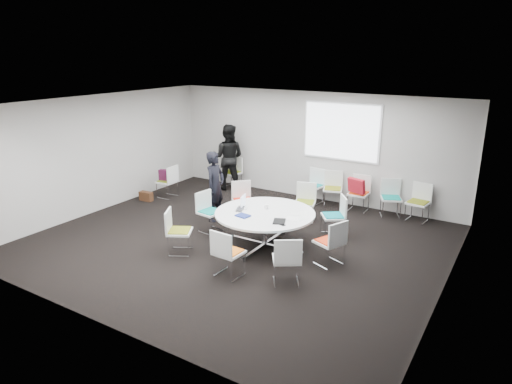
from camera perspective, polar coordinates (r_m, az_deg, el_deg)
The scene contains 31 objects.
room_shell at distance 8.98m, azimuth -1.91°, elevation 1.90°, with size 8.08×7.08×2.88m.
conference_table at distance 9.07m, azimuth 1.11°, elevation -3.85°, with size 1.98×1.98×0.73m.
projection_screen at distance 11.59m, azimuth 10.59°, elevation 7.40°, with size 1.90×0.03×1.35m, color white.
chair_ring_a at distance 8.52m, azimuth 9.16°, elevation -7.26°, with size 0.59×0.60×0.88m.
chair_ring_b at distance 9.80m, azimuth 9.65°, elevation -3.95°, with size 0.63×0.63×0.88m.
chair_ring_c at distance 10.55m, azimuth 6.10°, elevation -2.22°, with size 0.57×0.56×0.88m.
chair_ring_d at distance 10.62m, azimuth -1.61°, elevation -2.00°, with size 0.64×0.64×0.88m.
chair_ring_e at distance 9.96m, azimuth -5.74°, elevation -3.43°, with size 0.51×0.52×0.88m.
chair_ring_f at distance 9.01m, azimuth -9.56°, elevation -5.89°, with size 0.62×0.62×0.88m.
chair_ring_g at distance 8.02m, azimuth -3.45°, elevation -8.68°, with size 0.49×0.48×0.88m.
chair_ring_h at distance 7.78m, azimuth 3.83°, elevation -9.53°, with size 0.63×0.63×0.88m.
chair_back_a at distance 11.87m, azimuth 7.12°, elevation -0.04°, with size 0.52×0.51×0.88m.
chair_back_b at distance 11.68m, azimuth 9.53°, elevation -0.44°, with size 0.58×0.57×0.88m.
chair_back_c at distance 11.44m, azimuth 12.68°, elevation -1.00°, with size 0.47×0.45×0.88m.
chair_back_d at distance 11.27m, azimuth 16.45°, elevation -1.58°, with size 0.60×0.60×0.88m.
chair_back_e at distance 11.14m, azimuth 19.53°, elevation -2.09°, with size 0.52×0.51×0.88m.
chair_spare_left at distance 12.42m, azimuth -10.98°, elevation 0.55°, with size 0.47×0.49×0.88m.
chair_person_back at distance 13.10m, azimuth -3.01°, elevation 1.74°, with size 0.55×0.54×0.88m.
person_main at distance 10.47m, azimuth -5.12°, elevation 0.71°, with size 0.59×0.39×1.62m, color black.
person_back at distance 12.81m, azimuth -3.49°, elevation 4.36°, with size 0.90×0.70×1.85m, color black.
laptop at distance 9.15m, azimuth -1.71°, elevation -2.13°, with size 0.32×0.21×0.03m, color #333338.
laptop_lid at distance 9.27m, azimuth -1.62°, elevation -1.09°, with size 0.30×0.02×0.22m, color silver.
notebook_black at distance 8.51m, azimuth 2.93°, elevation -3.68°, with size 0.22×0.30×0.02m, color black.
tablet_folio at distance 8.78m, azimuth -1.65°, elevation -2.97°, with size 0.26×0.20×0.03m, color navy.
papers_right at distance 8.96m, azimuth 5.45°, elevation -2.69°, with size 0.30×0.21×0.00m, color silver.
papers_front at distance 8.68m, azimuth 4.68°, elevation -3.35°, with size 0.30×0.21×0.00m, color white.
cup at distance 9.17m, azimuth 1.30°, elevation -1.86°, with size 0.08×0.08×0.09m, color white.
phone at distance 8.37m, azimuth 3.24°, elevation -4.09°, with size 0.14×0.07×0.01m, color black.
maroon_bag at distance 12.33m, azimuth -11.13°, elevation 2.09°, with size 0.40×0.14×0.28m, color #491330.
brown_bag at distance 12.32m, azimuth -13.58°, elevation -0.52°, with size 0.36×0.16×0.24m, color #402514.
red_jacket at distance 11.12m, azimuth 12.44°, elevation 0.77°, with size 0.44×0.10×0.35m, color #AE1523.
Camera 1 is at (4.88, -7.22, 3.78)m, focal length 32.00 mm.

